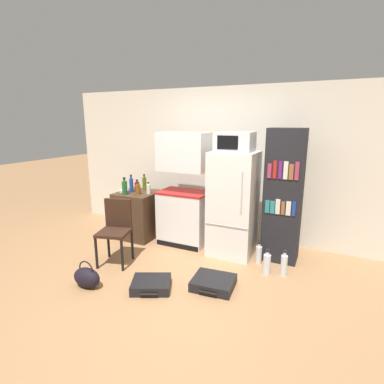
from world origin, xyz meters
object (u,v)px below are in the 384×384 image
(side_table, at_px, (139,214))
(water_bottle_middle, at_px, (267,264))
(bookshelf, at_px, (283,196))
(water_bottle_front, at_px, (284,265))
(bottle_ketchup_red, at_px, (137,186))
(chair, at_px, (116,225))
(bottle_olive_oil, at_px, (144,183))
(microwave, at_px, (235,142))
(water_bottle_back, at_px, (259,254))
(bottle_green_tall, at_px, (125,187))
(bottle_milk_white, at_px, (149,189))
(kitchen_hutch, at_px, (184,194))
(bowl, at_px, (124,191))
(suitcase_small_flat, at_px, (213,283))
(refrigerator, at_px, (233,204))
(handbag, at_px, (87,277))
(bottle_amber_beer, at_px, (138,189))
(suitcase_large_flat, at_px, (151,284))
(bottle_blue_soda, at_px, (131,185))

(side_table, relative_size, water_bottle_middle, 2.30)
(bookshelf, xyz_separation_m, water_bottle_front, (0.14, -0.48, -0.78))
(bookshelf, relative_size, bottle_ketchup_red, 9.08)
(side_table, xyz_separation_m, chair, (0.29, -0.92, 0.14))
(bottle_olive_oil, bearing_deg, microwave, -7.02)
(microwave, xyz_separation_m, water_bottle_back, (0.45, -0.16, -1.53))
(bottle_green_tall, relative_size, bottle_ketchup_red, 1.38)
(bottle_milk_white, bearing_deg, kitchen_hutch, 7.56)
(bottle_olive_oil, relative_size, bowl, 1.76)
(bottle_milk_white, relative_size, bowl, 1.26)
(bottle_ketchup_red, height_order, suitcase_small_flat, bottle_ketchup_red)
(bottle_milk_white, height_order, water_bottle_back, bottle_milk_white)
(bottle_olive_oil, xyz_separation_m, water_bottle_front, (2.49, -0.57, -0.74))
(bottle_ketchup_red, bearing_deg, water_bottle_back, -4.79)
(kitchen_hutch, relative_size, refrigerator, 1.16)
(water_bottle_middle, bearing_deg, bottle_milk_white, 169.36)
(bottle_olive_oil, bearing_deg, handbag, -77.42)
(side_table, height_order, kitchen_hutch, kitchen_hutch)
(bottle_olive_oil, relative_size, bottle_green_tall, 0.95)
(refrigerator, relative_size, bottle_olive_oil, 5.70)
(bottle_amber_beer, xyz_separation_m, suitcase_small_flat, (1.67, -0.87, -0.80))
(chair, bearing_deg, suitcase_small_flat, -18.09)
(side_table, bearing_deg, water_bottle_back, -3.65)
(bookshelf, bearing_deg, water_bottle_back, -130.33)
(refrigerator, bearing_deg, bottle_ketchup_red, 179.45)
(refrigerator, relative_size, chair, 1.72)
(kitchen_hutch, relative_size, suitcase_large_flat, 3.14)
(suitcase_small_flat, bearing_deg, bottle_olive_oil, 140.56)
(bowl, xyz_separation_m, water_bottle_front, (2.69, -0.25, -0.65))
(water_bottle_middle, bearing_deg, suitcase_large_flat, -140.54)
(water_bottle_middle, bearing_deg, bowl, 173.07)
(microwave, relative_size, bottle_green_tall, 1.79)
(side_table, bearing_deg, microwave, 0.95)
(refrigerator, xyz_separation_m, chair, (-1.37, -0.95, -0.23))
(bottle_milk_white, distance_m, water_bottle_middle, 2.20)
(microwave, bearing_deg, bowl, -176.40)
(bottle_green_tall, height_order, suitcase_small_flat, bottle_green_tall)
(kitchen_hutch, relative_size, chair, 2.00)
(kitchen_hutch, relative_size, bowl, 11.66)
(microwave, distance_m, water_bottle_front, 1.76)
(bottle_olive_oil, height_order, suitcase_large_flat, bottle_olive_oil)
(microwave, xyz_separation_m, bookshelf, (0.68, 0.11, -0.73))
(water_bottle_back, bearing_deg, chair, -156.54)
(kitchen_hutch, relative_size, suitcase_small_flat, 3.41)
(side_table, xyz_separation_m, bottle_milk_white, (0.23, -0.01, 0.47))
(bottle_green_tall, relative_size, bowl, 1.85)
(bottle_amber_beer, distance_m, bottle_ketchup_red, 0.22)
(refrigerator, bearing_deg, water_bottle_back, -20.11)
(microwave, relative_size, bookshelf, 0.27)
(bottle_green_tall, bearing_deg, bottle_blue_soda, 89.39)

